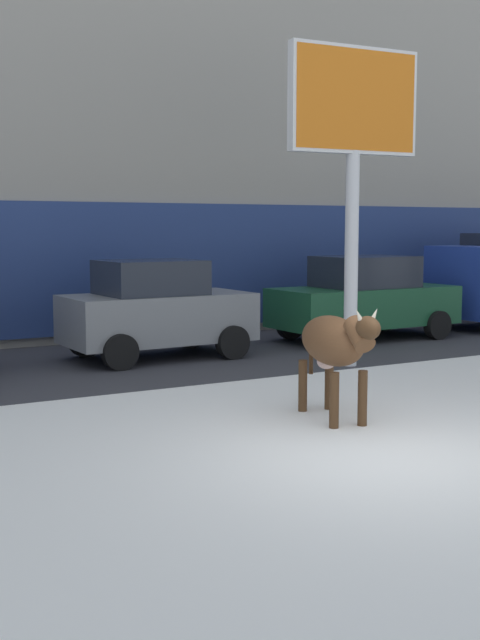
% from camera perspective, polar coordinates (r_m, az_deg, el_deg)
% --- Properties ---
extents(ground_plane, '(120.00, 120.00, 0.00)m').
position_cam_1_polar(ground_plane, '(9.08, 10.44, -9.39)').
color(ground_plane, white).
extents(road_strip, '(60.00, 5.60, 0.01)m').
position_cam_1_polar(road_strip, '(15.34, -7.46, -2.76)').
color(road_strip, '#333338').
rests_on(road_strip, ground).
extents(building_facade, '(44.00, 6.10, 13.00)m').
position_cam_1_polar(building_facade, '(20.75, -13.70, 17.52)').
color(building_facade, gray).
rests_on(building_facade, ground).
extents(cow_brown, '(0.84, 1.93, 1.54)m').
position_cam_1_polar(cow_brown, '(10.45, 6.67, -1.65)').
color(cow_brown, brown).
rests_on(cow_brown, ground).
extents(billboard, '(2.53, 0.36, 5.56)m').
position_cam_1_polar(billboard, '(14.57, 8.02, 13.75)').
color(billboard, silver).
rests_on(billboard, ground).
extents(car_grey_hatchback, '(3.56, 2.02, 1.86)m').
position_cam_1_polar(car_grey_hatchback, '(15.34, -5.92, 0.73)').
color(car_grey_hatchback, slate).
rests_on(car_grey_hatchback, ground).
extents(car_darkgreen_sedan, '(4.26, 2.09, 1.84)m').
position_cam_1_polar(car_darkgreen_sedan, '(18.06, 8.74, 1.51)').
color(car_darkgreen_sedan, '#194C2D').
rests_on(car_darkgreen_sedan, ground).
extents(pedestrian_near_billboard, '(0.36, 0.24, 1.73)m').
position_cam_1_polar(pedestrian_near_billboard, '(19.09, -5.00, 1.75)').
color(pedestrian_near_billboard, '#282833').
rests_on(pedestrian_near_billboard, ground).
extents(pedestrian_by_cars, '(0.36, 0.24, 1.73)m').
position_cam_1_polar(pedestrian_by_cars, '(18.07, -13.69, 1.31)').
color(pedestrian_by_cars, '#282833').
rests_on(pedestrian_by_cars, ground).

